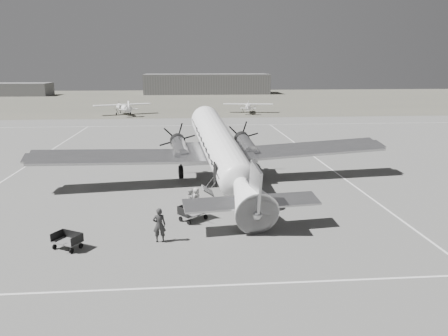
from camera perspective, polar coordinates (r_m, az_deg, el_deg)
ground at (r=33.80m, az=-1.48°, el=-3.69°), size 260.00×260.00×0.00m
taxi_line_near at (r=20.86m, az=0.86°, el=-15.04°), size 60.00×0.15×0.01m
taxi_line_right at (r=36.47m, az=17.72°, el=-3.04°), size 0.15×80.00×0.01m
taxi_line_left at (r=46.31m, az=-25.11°, el=-0.25°), size 0.15×60.00×0.01m
taxi_line_horizon at (r=72.95m, az=-3.34°, el=5.58°), size 90.00×0.15×0.01m
grass_infield at (r=127.65m, az=-4.02°, el=8.94°), size 260.00×90.00×0.01m
hangar_main at (r=152.54m, az=-2.28°, el=10.93°), size 42.00×14.00×6.60m
shed_secondary at (r=156.75m, az=-24.98°, el=9.30°), size 18.00×10.00×4.00m
dc3_airliner at (r=35.13m, az=-0.27°, el=1.95°), size 33.38×25.12×5.90m
light_plane_left at (r=90.37m, az=-13.00°, el=7.55°), size 14.19×12.95×2.40m
light_plane_right at (r=91.80m, az=3.16°, el=7.88°), size 11.47×9.78×2.16m
baggage_cart_near at (r=28.59m, az=-4.05°, el=-5.84°), size 2.28×2.20×1.06m
baggage_cart_far at (r=25.83m, az=-19.79°, el=-8.97°), size 1.96×1.79×0.91m
ground_crew at (r=25.33m, az=-8.45°, el=-7.37°), size 0.78×0.55×2.03m
ramp_agent at (r=30.29m, az=-4.32°, el=-4.17°), size 0.78×0.91×1.61m
passenger at (r=30.61m, az=-3.65°, el=-4.00°), size 0.76×0.91×1.59m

